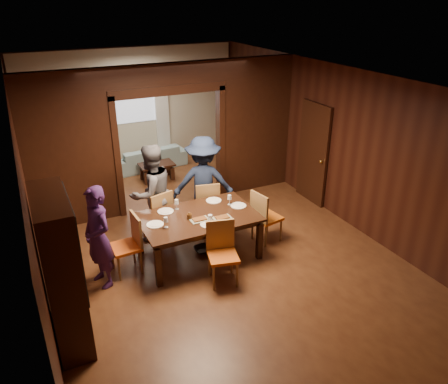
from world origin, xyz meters
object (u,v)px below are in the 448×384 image
sofa (148,157)px  coffee_table (157,172)px  dining_table (199,236)px  chair_right (267,216)px  person_grey (152,193)px  chair_left (125,245)px  person_purple (98,238)px  chair_far_r (206,204)px  hutch (61,271)px  chair_far_l (157,215)px  person_navy (203,183)px  chair_near (223,255)px

sofa → coffee_table: bearing=80.7°
dining_table → chair_right: bearing=-2.5°
person_grey → sofa: person_grey is taller
coffee_table → chair_left: chair_left is taller
chair_left → chair_right: same height
person_purple → chair_far_r: size_ratio=1.66×
person_purple → chair_left: person_purple is taller
hutch → chair_left: bearing=46.8°
chair_far_l → hutch: (-1.77, -1.85, 0.52)m
dining_table → chair_left: chair_left is taller
sofa → hutch: 6.02m
person_grey → chair_far_l: bearing=94.0°
person_navy → chair_right: bearing=151.0°
person_purple → dining_table: 1.68m
chair_left → person_navy: bearing=113.4°
hutch → person_purple: bearing=57.2°
person_navy → coffee_table: 2.62m
chair_far_r → chair_near: (-0.46, -1.68, 0.00)m
coffee_table → chair_left: 3.77m
chair_near → person_purple: bearing=168.8°
person_purple → chair_near: size_ratio=1.66×
chair_left → chair_near: (1.26, -0.91, 0.00)m
person_purple → chair_left: bearing=89.7°
person_grey → chair_right: bearing=131.2°
person_grey → sofa: 3.60m
person_navy → chair_far_l: person_navy is taller
person_purple → hutch: 1.14m
person_purple → person_grey: bearing=112.2°
person_grey → chair_far_r: person_grey is taller
sofa → hutch: bearing=57.7°
coffee_table → chair_far_l: bearing=-107.8°
chair_right → chair_far_r: (-0.79, 0.90, 0.00)m
chair_near → chair_left: bearing=157.9°
person_navy → dining_table: bearing=84.5°
sofa → chair_far_r: chair_far_r is taller
sofa → dining_table: dining_table is taller
coffee_table → hutch: (-2.62, -4.48, 0.80)m
sofa → chair_near: 5.19m
chair_near → hutch: hutch is taller
sofa → chair_right: 4.48m
person_grey → chair_near: size_ratio=1.83×
chair_near → person_grey: bearing=120.8°
person_purple → coffee_table: size_ratio=2.01×
chair_right → chair_near: size_ratio=1.00×
person_purple → chair_far_l: (1.16, 0.90, -0.32)m
person_purple → chair_left: 0.53m
coffee_table → hutch: 5.25m
dining_table → chair_far_l: size_ratio=1.97×
hutch → dining_table: bearing=24.4°
sofa → dining_table: size_ratio=0.98×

